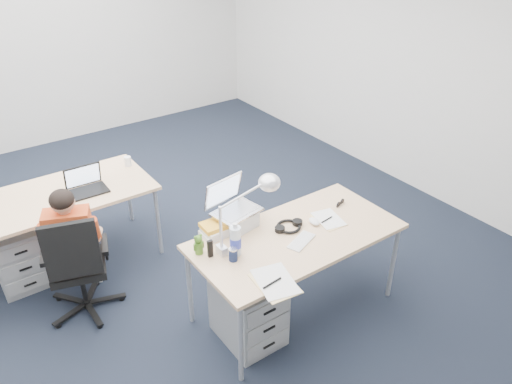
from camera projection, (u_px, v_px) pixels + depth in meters
floor at (175, 270)px, 4.53m from camera, size 7.00×7.00×0.00m
room at (156, 87)px, 3.67m from camera, size 6.02×7.02×2.80m
desk_near at (296, 240)px, 3.77m from camera, size 1.60×0.80×0.73m
desk_far at (57, 199)px, 4.29m from camera, size 1.60×0.80×0.73m
office_chair at (82, 284)px, 3.96m from camera, size 0.76×0.76×0.96m
seated_person at (75, 243)px, 3.94m from camera, size 0.49×0.65×1.10m
drawer_pedestal_near at (248, 308)px, 3.71m from camera, size 0.40×0.50×0.55m
drawer_pedestal_far at (18, 254)px, 4.29m from camera, size 0.40×0.50×0.55m
silver_laptop at (236, 206)px, 3.75m from camera, size 0.39×0.33×0.37m
wireless_keyboard at (301, 241)px, 3.67m from camera, size 0.28×0.19×0.01m
computer_mouse at (314, 222)px, 3.87m from camera, size 0.09×0.12×0.04m
headphones at (289, 226)px, 3.82m from camera, size 0.25×0.20×0.04m
can_koozie at (233, 254)px, 3.46m from camera, size 0.06×0.06×0.10m
water_bottle at (235, 239)px, 3.48m from camera, size 0.10×0.10×0.26m
bear_figurine at (199, 244)px, 3.51m from camera, size 0.10×0.08×0.16m
book_stack at (216, 229)px, 3.72m from camera, size 0.24×0.19×0.10m
cordless_phone at (210, 249)px, 3.48m from camera, size 0.04×0.03×0.14m
papers_left at (275, 283)px, 3.26m from camera, size 0.29×0.37×0.01m
papers_right at (328, 220)px, 3.91m from camera, size 0.23×0.29×0.01m
sunglasses at (340, 203)px, 4.11m from camera, size 0.13×0.09×0.03m
desk_lamp at (240, 215)px, 3.49m from camera, size 0.50×0.34×0.53m
dark_laptop at (87, 180)px, 4.24m from camera, size 0.32×0.31×0.23m
far_cup at (128, 161)px, 4.71m from camera, size 0.08×0.08×0.09m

